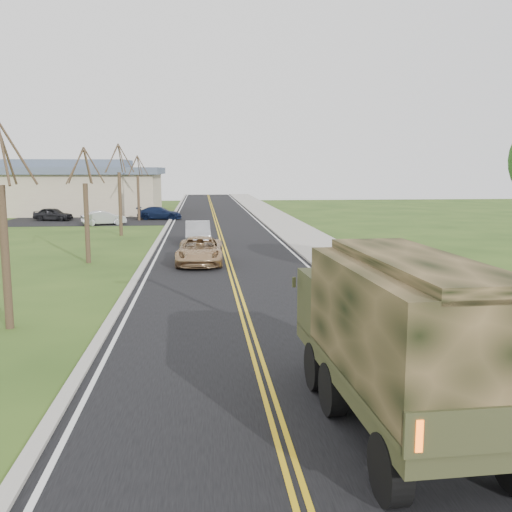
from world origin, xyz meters
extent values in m
cube|color=black|center=(0.00, 40.00, 0.01)|extent=(8.00, 120.00, 0.01)
cube|color=#9E998E|center=(4.15, 40.00, 0.06)|extent=(0.30, 120.00, 0.12)
cube|color=#9E998E|center=(5.90, 40.00, 0.05)|extent=(3.20, 120.00, 0.10)
cube|color=#9E998E|center=(-4.15, 40.00, 0.05)|extent=(0.30, 120.00, 0.10)
cylinder|color=#38281C|center=(-7.00, 10.00, 2.10)|extent=(0.24, 0.24, 4.20)
cylinder|color=#38281C|center=(-6.52, 10.13, 5.13)|extent=(1.01, 0.33, 1.90)
cylinder|color=#38281C|center=(-6.97, 10.62, 5.05)|extent=(0.13, 1.29, 1.74)
cylinder|color=#38281C|center=(-6.73, 9.59, 5.13)|extent=(0.58, 0.90, 1.90)
cylinder|color=#38281C|center=(-7.00, 22.00, 1.98)|extent=(0.24, 0.24, 3.96)
cylinder|color=#38281C|center=(-6.55, 22.12, 4.83)|extent=(0.96, 0.32, 1.79)
cylinder|color=#38281C|center=(-6.97, 22.58, 4.76)|extent=(0.12, 1.22, 1.65)
cylinder|color=#38281C|center=(-7.43, 22.17, 4.83)|extent=(0.93, 0.41, 1.79)
cylinder|color=#38281C|center=(-7.37, 21.55, 4.76)|extent=(0.75, 0.99, 1.67)
cylinder|color=#38281C|center=(-6.75, 21.61, 4.83)|extent=(0.55, 0.85, 1.80)
cylinder|color=#38281C|center=(-7.00, 34.00, 2.22)|extent=(0.24, 0.24, 4.44)
cylinder|color=#38281C|center=(-6.50, 34.13, 5.42)|extent=(1.07, 0.35, 2.00)
cylinder|color=#38281C|center=(-6.97, 34.65, 5.34)|extent=(0.13, 1.36, 1.84)
cylinder|color=#38281C|center=(-7.49, 34.19, 5.42)|extent=(1.03, 0.46, 2.00)
cylinder|color=#38281C|center=(-7.41, 33.49, 5.34)|extent=(0.83, 1.10, 1.87)
cylinder|color=#38281C|center=(-6.72, 33.56, 5.42)|extent=(0.61, 0.95, 2.01)
cylinder|color=#38281C|center=(-7.00, 46.00, 2.04)|extent=(0.24, 0.24, 4.08)
cylinder|color=#38281C|center=(-6.54, 46.12, 4.98)|extent=(0.99, 0.33, 1.84)
cylinder|color=#38281C|center=(-6.97, 46.60, 4.91)|extent=(0.13, 1.25, 1.69)
cylinder|color=#38281C|center=(-7.45, 46.17, 4.98)|extent=(0.95, 0.42, 1.85)
cylinder|color=#38281C|center=(-7.38, 45.53, 4.91)|extent=(0.77, 1.02, 1.72)
cylinder|color=#38281C|center=(-6.74, 45.60, 4.98)|extent=(0.57, 0.88, 1.85)
cube|color=tan|center=(-16.00, 56.00, 2.10)|extent=(20.00, 12.00, 4.20)
cube|color=#475466|center=(-16.00, 56.00, 4.50)|extent=(21.00, 13.00, 0.70)
cube|color=#475466|center=(-16.00, 56.00, 5.20)|extent=(14.00, 8.00, 0.90)
cube|color=black|center=(-10.00, 46.00, 0.01)|extent=(18.00, 10.00, 0.02)
cylinder|color=black|center=(1.23, 0.27, 0.51)|extent=(0.36, 1.02, 1.01)
cylinder|color=black|center=(1.11, 3.21, 0.51)|extent=(0.36, 1.02, 1.01)
cylinder|color=black|center=(3.04, 3.29, 0.51)|extent=(0.36, 1.02, 1.01)
cylinder|color=black|center=(1.05, 4.50, 0.51)|extent=(0.36, 1.02, 1.01)
cylinder|color=black|center=(2.98, 4.58, 0.51)|extent=(0.36, 1.02, 1.01)
cube|color=#373A20|center=(2.09, 2.70, 0.97)|extent=(2.47, 6.52, 0.32)
cube|color=#373A20|center=(2.00, 5.04, 1.75)|extent=(2.28, 1.84, 1.29)
cube|color=black|center=(1.96, 5.87, 1.93)|extent=(2.02, 0.16, 0.64)
cube|color=#373A20|center=(2.13, 1.92, 1.20)|extent=(2.50, 4.96, 0.14)
cube|color=black|center=(2.13, 1.92, 2.16)|extent=(2.50, 4.96, 1.84)
cube|color=black|center=(2.13, 1.92, 3.13)|extent=(1.67, 4.93, 0.23)
cube|color=#373A20|center=(2.23, -0.52, 1.43)|extent=(2.30, 0.21, 0.60)
cube|color=#FF590C|center=(1.27, -0.61, 1.43)|extent=(0.09, 0.04, 0.41)
imported|color=tan|center=(-1.42, 21.08, 0.67)|extent=(2.38, 4.87, 1.33)
imported|color=#A8A9AD|center=(-1.56, 28.64, 0.72)|extent=(1.63, 4.39, 1.44)
imported|color=black|center=(-14.77, 46.50, 0.60)|extent=(3.80, 2.43, 1.21)
imported|color=silver|center=(-9.52, 42.00, 0.60)|extent=(3.84, 2.50, 1.19)
imported|color=#0E1936|center=(-5.21, 46.95, 0.60)|extent=(4.24, 1.97, 1.20)
camera|label=1|loc=(-1.34, -6.91, 4.63)|focal=40.00mm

